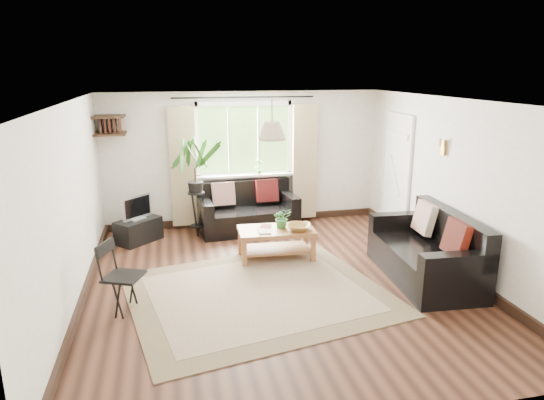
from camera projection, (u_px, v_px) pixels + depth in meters
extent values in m
plane|color=black|center=(278.00, 283.00, 6.49)|extent=(5.50, 5.50, 0.00)
plane|color=white|center=(279.00, 101.00, 5.86)|extent=(5.50, 5.50, 0.00)
cube|color=silver|center=(244.00, 159.00, 8.77)|extent=(5.00, 0.02, 2.40)
cube|color=silver|center=(363.00, 289.00, 3.58)|extent=(5.00, 0.02, 2.40)
cube|color=silver|center=(71.00, 208.00, 5.66)|extent=(0.02, 5.50, 2.40)
cube|color=silver|center=(455.00, 187.00, 6.70)|extent=(0.02, 5.50, 2.40)
cube|color=#BEAD93|center=(258.00, 293.00, 6.18)|extent=(3.57, 3.22, 0.02)
cube|color=silver|center=(396.00, 175.00, 8.34)|extent=(0.06, 0.96, 2.06)
imported|color=#2F6F2C|center=(282.00, 218.00, 7.27)|extent=(0.28, 0.25, 0.31)
imported|color=olive|center=(299.00, 227.00, 7.19)|extent=(0.45, 0.45, 0.09)
imported|color=silver|center=(258.00, 232.00, 7.10)|extent=(0.19, 0.25, 0.02)
imported|color=maroon|center=(260.00, 227.00, 7.32)|extent=(0.23, 0.26, 0.02)
cube|color=black|center=(138.00, 230.00, 8.00)|extent=(0.80, 0.79, 0.39)
imported|color=#2D6023|center=(259.00, 167.00, 8.74)|extent=(0.14, 0.10, 0.27)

